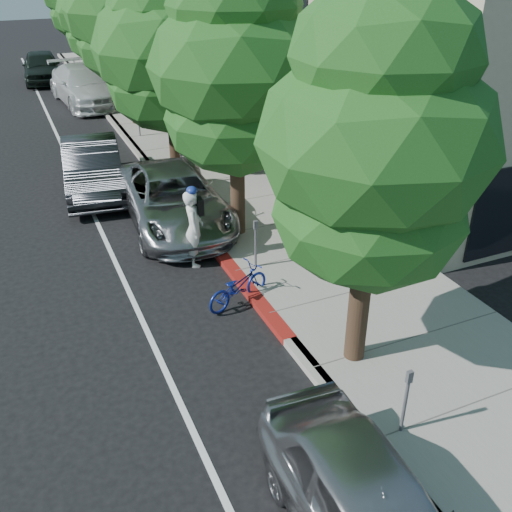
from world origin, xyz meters
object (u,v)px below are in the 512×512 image
dark_sedan (92,167)px  street_tree_4 (100,12)px  street_tree_0 (375,147)px  dark_suv_far (42,67)px  street_tree_2 (168,49)px  cyclist (194,228)px  street_tree_3 (126,12)px  silver_suv (173,199)px  street_tree_1 (236,70)px  white_pickup (85,85)px  pedestrian (172,123)px  bicycle (238,286)px

dark_sedan → street_tree_4: bearing=83.1°
street_tree_0 → dark_sedan: size_ratio=1.39×
dark_suv_far → street_tree_2: bearing=-76.7°
street_tree_2 → dark_sedan: size_ratio=1.39×
cyclist → dark_suv_far: (-1.26, 24.36, -0.14)m
street_tree_0 → street_tree_4: bearing=90.0°
street_tree_3 → silver_suv: bearing=-97.6°
street_tree_0 → street_tree_3: bearing=90.0°
street_tree_3 → cyclist: size_ratio=3.89×
street_tree_1 → white_pickup: 17.44m
pedestrian → white_pickup: bearing=-120.7°
street_tree_0 → silver_suv: size_ratio=1.23×
bicycle → pedestrian: (1.92, 11.55, 0.54)m
street_tree_2 → dark_suv_far: bearing=99.3°
cyclist → bicycle: (0.30, -2.16, -0.55)m
dark_suv_far → pedestrian: bearing=-72.9°
pedestrian → street_tree_1: bearing=41.9°
street_tree_1 → pedestrian: street_tree_1 is taller
silver_suv → white_pickup: bearing=93.0°
street_tree_4 → street_tree_0: bearing=-90.0°
bicycle → dark_sedan: size_ratio=0.34×
street_tree_4 → dark_suv_far: bearing=118.0°
bicycle → white_pickup: (-0.10, 20.16, 0.47)m
street_tree_1 → bicycle: (-1.30, -3.16, -4.10)m
dark_sedan → dark_suv_far: dark_suv_far is taller
street_tree_4 → dark_sedan: size_ratio=1.36×
bicycle → street_tree_2: bearing=-28.3°
street_tree_1 → cyclist: street_tree_1 is taller
street_tree_3 → dark_suv_far: bearing=104.1°
street_tree_1 → white_pickup: size_ratio=1.16×
dark_suv_far → silver_suv: bearing=-82.2°
white_pickup → dark_suv_far: size_ratio=1.25×
street_tree_0 → dark_sedan: 11.97m
pedestrian → street_tree_4: bearing=-130.3°
dark_sedan → white_pickup: size_ratio=0.80×
cyclist → white_pickup: cyclist is taller
street_tree_3 → pedestrian: (0.62, -3.60, -3.77)m
street_tree_0 → street_tree_4: street_tree_0 is taller
cyclist → dark_sedan: size_ratio=0.40×
street_tree_1 → bicycle: 5.34m
bicycle → street_tree_0: bearing=-175.7°
street_tree_4 → pedestrian: street_tree_4 is taller
pedestrian → dark_sedan: bearing=-1.5°
dark_suv_far → street_tree_4: bearing=-58.0°
street_tree_2 → cyclist: street_tree_2 is taller
street_tree_4 → silver_suv: street_tree_4 is taller
cyclist → dark_suv_far: bearing=19.8°
silver_suv → dark_suv_far: (-1.46, 21.86, 0.07)m
street_tree_2 → street_tree_4: size_ratio=1.02×
street_tree_2 → dark_suv_far: (-2.86, 17.36, -3.30)m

